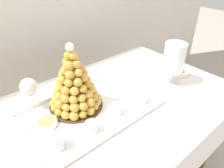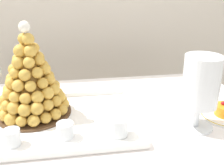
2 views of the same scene
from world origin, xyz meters
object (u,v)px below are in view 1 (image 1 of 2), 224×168
object	(u,v)px
dessert_cup_centre	(116,110)
wine_glass	(29,88)
creme_brulee_ramekin	(47,123)
fruit_tart_plate	(177,70)
croquembouche	(74,84)
dessert_cup_mid_left	(91,127)
macaron_goblet	(174,58)
serving_tray	(91,110)
dessert_cup_left	(57,142)
dessert_cup_mid_right	(142,97)

from	to	relation	value
dessert_cup_centre	wine_glass	bearing A→B (deg)	133.07
creme_brulee_ramekin	wine_glass	distance (m)	0.19
fruit_tart_plate	wine_glass	size ratio (longest dim) A/B	1.05
creme_brulee_ramekin	croquembouche	bearing A→B (deg)	10.27
dessert_cup_mid_left	macaron_goblet	distance (m)	0.61
creme_brulee_ramekin	fruit_tart_plate	bearing A→B (deg)	-5.62
serving_tray	wine_glass	xyz separation A→B (m)	(-0.21, 0.20, 0.12)
dessert_cup_left	macaron_goblet	world-z (taller)	macaron_goblet
macaron_goblet	wine_glass	world-z (taller)	macaron_goblet
macaron_goblet	dessert_cup_centre	bearing A→B (deg)	-179.31
dessert_cup_mid_left	dessert_cup_mid_right	xyz separation A→B (m)	(0.32, 0.01, 0.00)
macaron_goblet	fruit_tart_plate	world-z (taller)	macaron_goblet
serving_tray	dessert_cup_mid_right	xyz separation A→B (m)	(0.24, -0.12, 0.03)
dessert_cup_mid_right	dessert_cup_left	bearing A→B (deg)	178.40
dessert_cup_mid_left	croquembouche	bearing A→B (deg)	76.83
serving_tray	creme_brulee_ramekin	xyz separation A→B (m)	(-0.21, 0.04, 0.02)
croquembouche	dessert_cup_left	size ratio (longest dim) A/B	5.47
dessert_cup_mid_left	macaron_goblet	bearing A→B (deg)	2.14
dessert_cup_left	creme_brulee_ramekin	bearing A→B (deg)	79.77
dessert_cup_mid_left	creme_brulee_ramekin	size ratio (longest dim) A/B	0.59
dessert_cup_mid_right	wine_glass	distance (m)	0.55
fruit_tart_plate	serving_tray	bearing A→B (deg)	175.86
serving_tray	dessert_cup_mid_left	world-z (taller)	dessert_cup_mid_left
dessert_cup_mid_left	creme_brulee_ramekin	world-z (taller)	dessert_cup_mid_left
dessert_cup_centre	croquembouche	bearing A→B (deg)	123.10
macaron_goblet	fruit_tart_plate	size ratio (longest dim) A/B	1.38
croquembouche	macaron_goblet	distance (m)	0.58
croquembouche	fruit_tart_plate	bearing A→B (deg)	-9.50
creme_brulee_ramekin	dessert_cup_left	bearing A→B (deg)	-100.23
serving_tray	fruit_tart_plate	xyz separation A→B (m)	(0.65, -0.05, 0.01)
dessert_cup_mid_right	fruit_tart_plate	bearing A→B (deg)	9.45
croquembouche	creme_brulee_ramekin	size ratio (longest dim) A/B	3.82
dessert_cup_mid_left	dessert_cup_centre	size ratio (longest dim) A/B	0.96
serving_tray	dessert_cup_mid_left	bearing A→B (deg)	-124.64
dessert_cup_left	macaron_goblet	size ratio (longest dim) A/B	0.24
dessert_cup_left	dessert_cup_centre	size ratio (longest dim) A/B	1.14
dessert_cup_left	fruit_tart_plate	bearing A→B (deg)	3.58
dessert_cup_centre	dessert_cup_mid_right	bearing A→B (deg)	-3.97
dessert_cup_mid_left	dessert_cup_centre	xyz separation A→B (m)	(0.16, 0.02, -0.00)
dessert_cup_centre	dessert_cup_mid_right	size ratio (longest dim) A/B	0.87
dessert_cup_mid_right	creme_brulee_ramekin	world-z (taller)	dessert_cup_mid_right
macaron_goblet	fruit_tart_plate	bearing A→B (deg)	20.05
croquembouche	fruit_tart_plate	xyz separation A→B (m)	(0.69, -0.12, -0.13)
wine_glass	macaron_goblet	bearing A→B (deg)	-22.36
fruit_tart_plate	croquembouche	bearing A→B (deg)	170.50
croquembouche	dessert_cup_left	xyz separation A→B (m)	(-0.20, -0.17, -0.10)
dessert_cup_left	macaron_goblet	xyz separation A→B (m)	(0.75, 0.00, 0.13)
dessert_cup_mid_right	wine_glass	world-z (taller)	wine_glass
dessert_cup_left	fruit_tart_plate	size ratio (longest dim) A/B	0.33
fruit_tart_plate	wine_glass	world-z (taller)	wine_glass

